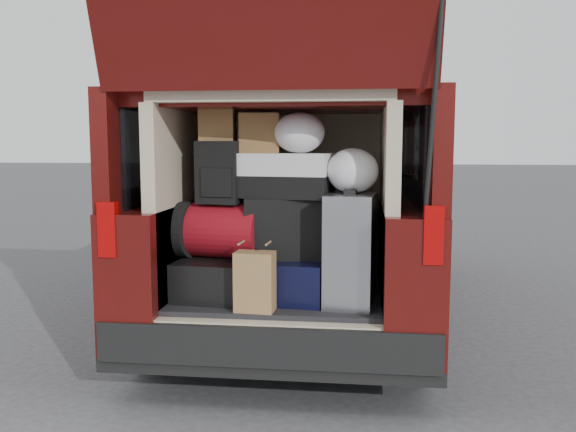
{
  "coord_description": "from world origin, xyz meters",
  "views": [
    {
      "loc": [
        0.49,
        -3.45,
        1.48
      ],
      "look_at": [
        0.06,
        0.2,
        1.04
      ],
      "focal_mm": 38.0,
      "sensor_mm": 36.0,
      "label": 1
    }
  ],
  "objects_px": {
    "black_hardshell": "(219,276)",
    "backpack": "(220,172)",
    "silver_roller": "(351,249)",
    "twotone_duffel": "(282,175)",
    "kraft_bag": "(255,282)",
    "black_soft_case": "(289,227)",
    "navy_hardshell": "(291,277)",
    "red_duffel": "(221,230)"
  },
  "relations": [
    {
      "from": "kraft_bag",
      "to": "twotone_duffel",
      "type": "xyz_separation_m",
      "value": [
        0.11,
        0.36,
        0.57
      ]
    },
    {
      "from": "red_duffel",
      "to": "black_hardshell",
      "type": "bearing_deg",
      "value": -122.36
    },
    {
      "from": "black_soft_case",
      "to": "red_duffel",
      "type": "bearing_deg",
      "value": 176.65
    },
    {
      "from": "kraft_bag",
      "to": "black_soft_case",
      "type": "relative_size",
      "value": 0.66
    },
    {
      "from": "kraft_bag",
      "to": "backpack",
      "type": "height_order",
      "value": "backpack"
    },
    {
      "from": "black_hardshell",
      "to": "backpack",
      "type": "xyz_separation_m",
      "value": [
        0.02,
        -0.01,
        0.64
      ]
    },
    {
      "from": "black_hardshell",
      "to": "silver_roller",
      "type": "distance_m",
      "value": 0.84
    },
    {
      "from": "backpack",
      "to": "navy_hardshell",
      "type": "bearing_deg",
      "value": 13.96
    },
    {
      "from": "silver_roller",
      "to": "kraft_bag",
      "type": "distance_m",
      "value": 0.59
    },
    {
      "from": "black_hardshell",
      "to": "red_duffel",
      "type": "bearing_deg",
      "value": 52.91
    },
    {
      "from": "silver_roller",
      "to": "kraft_bag",
      "type": "relative_size",
      "value": 1.92
    },
    {
      "from": "silver_roller",
      "to": "red_duffel",
      "type": "distance_m",
      "value": 0.81
    },
    {
      "from": "kraft_bag",
      "to": "black_soft_case",
      "type": "xyz_separation_m",
      "value": [
        0.15,
        0.35,
        0.26
      ]
    },
    {
      "from": "kraft_bag",
      "to": "black_soft_case",
      "type": "distance_m",
      "value": 0.46
    },
    {
      "from": "black_hardshell",
      "to": "backpack",
      "type": "distance_m",
      "value": 0.64
    },
    {
      "from": "silver_roller",
      "to": "backpack",
      "type": "xyz_separation_m",
      "value": [
        -0.79,
        0.09,
        0.44
      ]
    },
    {
      "from": "black_hardshell",
      "to": "black_soft_case",
      "type": "height_order",
      "value": "black_soft_case"
    },
    {
      "from": "twotone_duffel",
      "to": "black_hardshell",
      "type": "bearing_deg",
      "value": -167.08
    },
    {
      "from": "black_hardshell",
      "to": "backpack",
      "type": "bearing_deg",
      "value": -32.17
    },
    {
      "from": "navy_hardshell",
      "to": "kraft_bag",
      "type": "bearing_deg",
      "value": -108.89
    },
    {
      "from": "black_hardshell",
      "to": "kraft_bag",
      "type": "xyz_separation_m",
      "value": [
        0.28,
        -0.33,
        0.05
      ]
    },
    {
      "from": "black_hardshell",
      "to": "black_soft_case",
      "type": "bearing_deg",
      "value": 8.77
    },
    {
      "from": "kraft_bag",
      "to": "navy_hardshell",
      "type": "bearing_deg",
      "value": 68.68
    },
    {
      "from": "kraft_bag",
      "to": "red_duffel",
      "type": "xyz_separation_m",
      "value": [
        -0.27,
        0.35,
        0.23
      ]
    },
    {
      "from": "navy_hardshell",
      "to": "twotone_duffel",
      "type": "xyz_separation_m",
      "value": [
        -0.06,
        0.01,
        0.62
      ]
    },
    {
      "from": "kraft_bag",
      "to": "silver_roller",
      "type": "bearing_deg",
      "value": 27.21
    },
    {
      "from": "black_hardshell",
      "to": "navy_hardshell",
      "type": "height_order",
      "value": "navy_hardshell"
    },
    {
      "from": "navy_hardshell",
      "to": "red_duffel",
      "type": "xyz_separation_m",
      "value": [
        -0.43,
        0.0,
        0.28
      ]
    },
    {
      "from": "black_hardshell",
      "to": "kraft_bag",
      "type": "bearing_deg",
      "value": -43.81
    },
    {
      "from": "navy_hardshell",
      "to": "backpack",
      "type": "relative_size",
      "value": 1.49
    },
    {
      "from": "backpack",
      "to": "twotone_duffel",
      "type": "xyz_separation_m",
      "value": [
        0.37,
        0.04,
        -0.02
      ]
    },
    {
      "from": "red_duffel",
      "to": "twotone_duffel",
      "type": "xyz_separation_m",
      "value": [
        0.37,
        0.01,
        0.34
      ]
    },
    {
      "from": "backpack",
      "to": "twotone_duffel",
      "type": "relative_size",
      "value": 0.64
    },
    {
      "from": "navy_hardshell",
      "to": "silver_roller",
      "type": "height_order",
      "value": "silver_roller"
    },
    {
      "from": "silver_roller",
      "to": "backpack",
      "type": "relative_size",
      "value": 1.72
    },
    {
      "from": "silver_roller",
      "to": "twotone_duffel",
      "type": "distance_m",
      "value": 0.61
    },
    {
      "from": "red_duffel",
      "to": "black_soft_case",
      "type": "height_order",
      "value": "black_soft_case"
    },
    {
      "from": "twotone_duffel",
      "to": "kraft_bag",
      "type": "bearing_deg",
      "value": -97.1
    },
    {
      "from": "black_soft_case",
      "to": "backpack",
      "type": "distance_m",
      "value": 0.53
    },
    {
      "from": "black_hardshell",
      "to": "kraft_bag",
      "type": "relative_size",
      "value": 1.75
    },
    {
      "from": "navy_hardshell",
      "to": "silver_roller",
      "type": "bearing_deg",
      "value": -11.64
    },
    {
      "from": "kraft_bag",
      "to": "twotone_duffel",
      "type": "relative_size",
      "value": 0.57
    }
  ]
}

